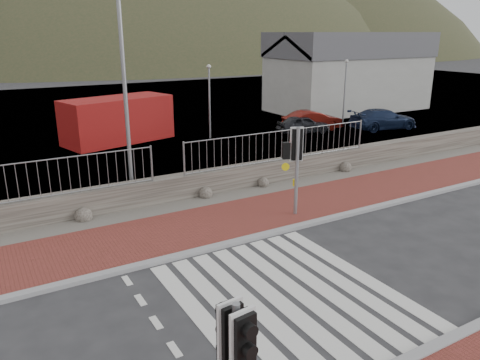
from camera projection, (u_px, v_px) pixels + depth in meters
ground at (287, 295)px, 10.79m from camera, size 220.00×220.00×0.00m
sidewalk_far at (202, 227)px, 14.49m from camera, size 40.00×3.00×0.08m
kerb_far at (225, 245)px, 13.25m from camera, size 40.00×0.25×0.12m
zebra_crossing at (287, 295)px, 10.79m from camera, size 4.62×5.60×0.01m
gravel_strip at (177, 207)px, 16.14m from camera, size 40.00×1.50×0.06m
stone_wall at (168, 189)px, 16.67m from camera, size 40.00×0.60×0.90m
railing at (168, 153)px, 16.14m from camera, size 18.07×0.07×1.22m
quay at (62, 116)px, 33.79m from camera, size 120.00×40.00×0.50m
water at (13, 77)px, 62.64m from camera, size 220.00×50.00×0.05m
harbor_building at (349, 71)px, 35.89m from camera, size 12.20×6.20×5.80m
hills_backdrop at (54, 183)px, 93.44m from camera, size 254.00×90.00×100.00m
traffic_signal_near at (236, 354)px, 5.94m from camera, size 0.40×0.27×2.63m
traffic_signal_far at (296, 153)px, 14.80m from camera, size 0.73×0.47×2.98m
streetlight at (127, 70)px, 15.69m from camera, size 1.64×0.82×8.15m
shipping_container at (118, 120)px, 25.64m from camera, size 6.24×3.85×2.42m
car_a at (303, 124)px, 27.94m from camera, size 3.36×1.81×1.08m
car_b at (312, 121)px, 28.72m from camera, size 3.84×1.73×1.22m
car_c at (383, 119)px, 29.07m from camera, size 4.60×2.45×1.27m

